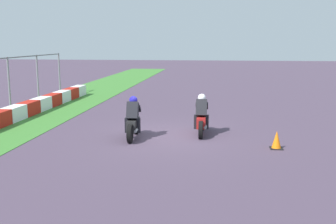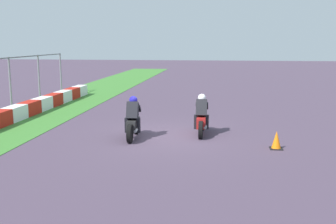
{
  "view_description": "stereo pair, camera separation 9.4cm",
  "coord_description": "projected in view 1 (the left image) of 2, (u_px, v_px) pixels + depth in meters",
  "views": [
    {
      "loc": [
        -14.3,
        -1.79,
        3.43
      ],
      "look_at": [
        0.03,
        -0.02,
        0.9
      ],
      "focal_mm": 43.26,
      "sensor_mm": 36.0,
      "label": 1
    },
    {
      "loc": [
        -14.29,
        -1.89,
        3.43
      ],
      "look_at": [
        0.03,
        -0.02,
        0.9
      ],
      "focal_mm": 43.26,
      "sensor_mm": 36.0,
      "label": 2
    }
  ],
  "objects": [
    {
      "name": "rider_lane_b",
      "position": [
        133.0,
        121.0,
        14.4
      ],
      "size": [
        2.04,
        0.55,
        1.51
      ],
      "rotation": [
        0.0,
        0.0,
        0.05
      ],
      "color": "black",
      "rests_on": "ground_plane"
    },
    {
      "name": "rider_lane_a",
      "position": [
        202.0,
        118.0,
        15.0
      ],
      "size": [
        2.04,
        0.54,
        1.51
      ],
      "rotation": [
        0.0,
        0.0,
        0.01
      ],
      "color": "black",
      "rests_on": "ground_plane"
    },
    {
      "name": "ground_plane",
      "position": [
        167.0,
        136.0,
        14.79
      ],
      "size": [
        120.0,
        120.0,
        0.0
      ],
      "primitive_type": "plane",
      "color": "#493A4C"
    },
    {
      "name": "traffic_cone",
      "position": [
        277.0,
        140.0,
        13.04
      ],
      "size": [
        0.4,
        0.4,
        0.59
      ],
      "color": "black",
      "rests_on": "ground_plane"
    }
  ]
}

